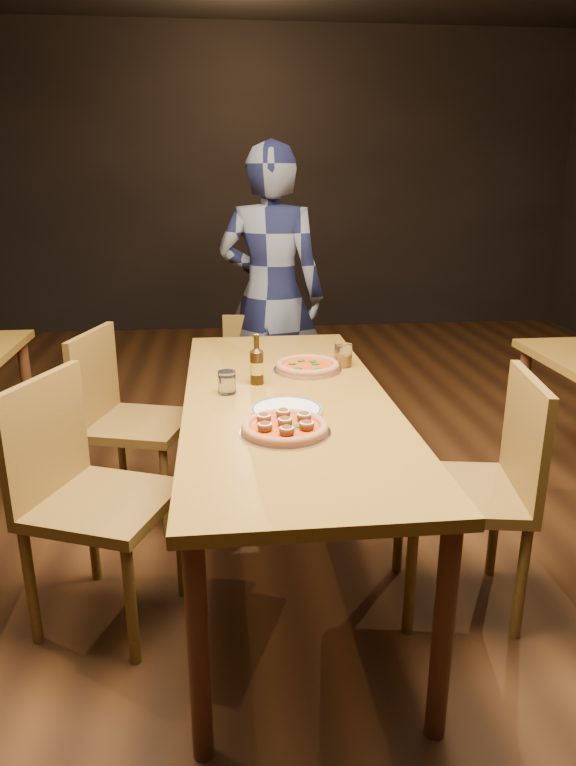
{
  "coord_description": "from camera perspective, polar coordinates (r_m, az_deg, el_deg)",
  "views": [
    {
      "loc": [
        -0.25,
        -2.37,
        1.57
      ],
      "look_at": [
        0.0,
        -0.05,
        0.82
      ],
      "focal_mm": 30.0,
      "sensor_mm": 36.0,
      "label": 1
    }
  ],
  "objects": [
    {
      "name": "beer_bottle",
      "position": [
        2.65,
        -2.79,
        1.47
      ],
      "size": [
        0.06,
        0.06,
        0.21
      ],
      "rotation": [
        0.0,
        0.0,
        -0.42
      ],
      "color": "black",
      "rests_on": "table_main"
    },
    {
      "name": "chair_main_sw",
      "position": [
        3.09,
        -13.18,
        -3.47
      ],
      "size": [
        0.55,
        0.55,
        0.94
      ],
      "primitive_type": null,
      "rotation": [
        0.0,
        0.0,
        1.29
      ],
      "color": "brown",
      "rests_on": "ground"
    },
    {
      "name": "water_glass",
      "position": [
        2.55,
        -5.47,
        0.06
      ],
      "size": [
        0.07,
        0.07,
        0.09
      ],
      "primitive_type": "cylinder",
      "color": "white",
      "rests_on": "table_main"
    },
    {
      "name": "plate_stack",
      "position": [
        2.32,
        -0.13,
        -2.54
      ],
      "size": [
        0.26,
        0.26,
        0.02
      ],
      "primitive_type": "cylinder",
      "color": "white",
      "rests_on": "table_main"
    },
    {
      "name": "diner",
      "position": [
        3.89,
        -1.51,
        7.74
      ],
      "size": [
        0.74,
        0.6,
        1.77
      ],
      "primitive_type": "imported",
      "rotation": [
        0.0,
        0.0,
        2.84
      ],
      "color": "black",
      "rests_on": "ground"
    },
    {
      "name": "chair_main_nw",
      "position": [
        2.39,
        -16.12,
        -10.09
      ],
      "size": [
        0.59,
        0.59,
        0.97
      ],
      "primitive_type": null,
      "rotation": [
        0.0,
        0.0,
        1.19
      ],
      "color": "brown",
      "rests_on": "ground"
    },
    {
      "name": "ground",
      "position": [
        2.86,
        -0.11,
        -15.52
      ],
      "size": [
        9.0,
        9.0,
        0.0
      ],
      "primitive_type": "plane",
      "color": "black"
    },
    {
      "name": "pizza_meatball",
      "position": [
        2.16,
        -0.27,
        -3.91
      ],
      "size": [
        0.31,
        0.31,
        0.06
      ],
      "rotation": [
        0.0,
        0.0,
        0.23
      ],
      "color": "#B7B7BF",
      "rests_on": "table_main"
    },
    {
      "name": "chair_main_e",
      "position": [
        2.46,
        15.16,
        -9.19
      ],
      "size": [
        0.52,
        0.52,
        0.96
      ],
      "primitive_type": null,
      "rotation": [
        0.0,
        0.0,
        -1.74
      ],
      "color": "brown",
      "rests_on": "ground"
    },
    {
      "name": "table_main",
      "position": [
        2.55,
        -0.12,
        -2.69
      ],
      "size": [
        0.8,
        2.0,
        0.75
      ],
      "color": "brown",
      "rests_on": "ground"
    },
    {
      "name": "amber_glass",
      "position": [
        2.92,
        4.93,
        2.48
      ],
      "size": [
        0.08,
        0.08,
        0.1
      ],
      "primitive_type": "cylinder",
      "color": "#A16412",
      "rests_on": "table_main"
    },
    {
      "name": "room_shell",
      "position": [
        2.4,
        -0.14,
        24.64
      ],
      "size": [
        9.0,
        9.0,
        9.0
      ],
      "color": "black",
      "rests_on": "ground"
    },
    {
      "name": "chair_end",
      "position": [
        3.8,
        -3.02,
        0.02
      ],
      "size": [
        0.41,
        0.41,
        0.82
      ],
      "primitive_type": null,
      "rotation": [
        0.0,
        0.0,
        -0.09
      ],
      "color": "brown",
      "rests_on": "ground"
    },
    {
      "name": "pizza_margherita",
      "position": [
        2.85,
        1.75,
        1.51
      ],
      "size": [
        0.31,
        0.31,
        0.04
      ],
      "rotation": [
        0.0,
        0.0,
        -0.14
      ],
      "color": "#B7B7BF",
      "rests_on": "table_main"
    }
  ]
}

